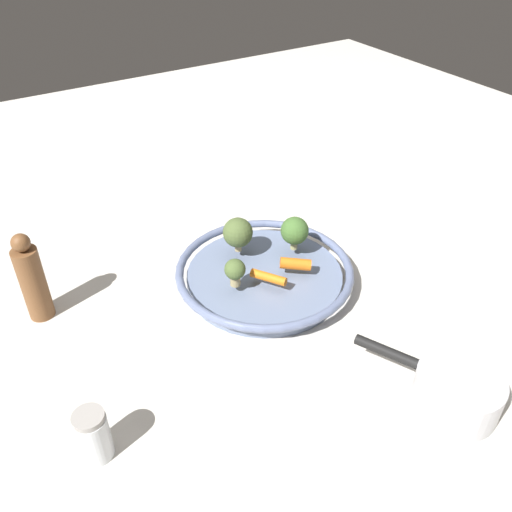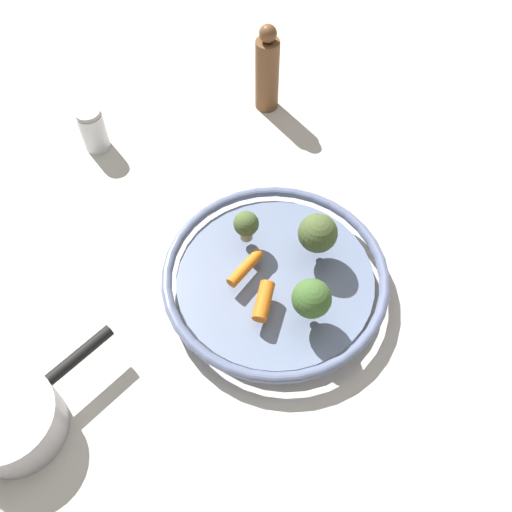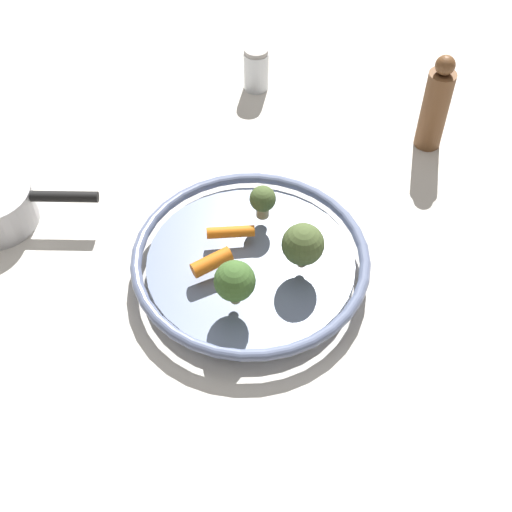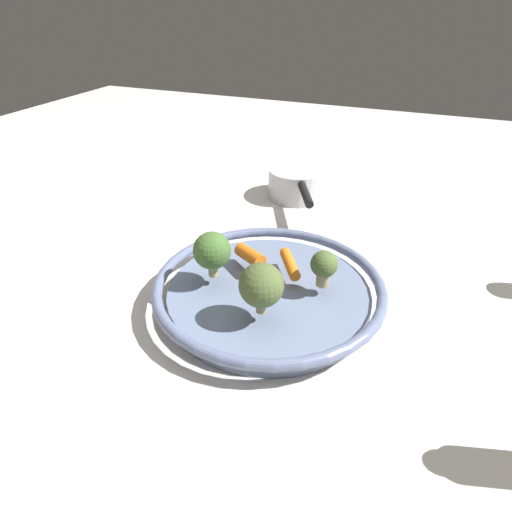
{
  "view_description": "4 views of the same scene",
  "coord_description": "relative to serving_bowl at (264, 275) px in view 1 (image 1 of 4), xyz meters",
  "views": [
    {
      "loc": [
        0.43,
        0.65,
        0.64
      ],
      "look_at": [
        0.01,
        -0.02,
        0.06
      ],
      "focal_mm": 37.65,
      "sensor_mm": 36.0,
      "label": 1
    },
    {
      "loc": [
        -0.39,
        0.18,
        0.72
      ],
      "look_at": [
        0.02,
        0.02,
        0.07
      ],
      "focal_mm": 39.38,
      "sensor_mm": 36.0,
      "label": 2
    },
    {
      "loc": [
        -0.55,
        -0.29,
        0.78
      ],
      "look_at": [
        -0.01,
        -0.01,
        0.05
      ],
      "focal_mm": 50.11,
      "sensor_mm": 36.0,
      "label": 3
    },
    {
      "loc": [
        0.18,
        -0.48,
        0.39
      ],
      "look_at": [
        -0.02,
        -0.0,
        0.08
      ],
      "focal_mm": 31.21,
      "sensor_mm": 36.0,
      "label": 4
    }
  ],
  "objects": [
    {
      "name": "ground_plane",
      "position": [
        0.0,
        0.0,
        -0.02
      ],
      "size": [
        2.52,
        2.52,
        0.0
      ],
      "primitive_type": "plane",
      "color": "beige"
    },
    {
      "name": "broccoli_floret_large",
      "position": [
        -0.08,
        -0.02,
        0.06
      ],
      "size": [
        0.05,
        0.05,
        0.07
      ],
      "color": "tan",
      "rests_on": "serving_bowl"
    },
    {
      "name": "broccoli_floret_edge",
      "position": [
        0.02,
        -0.07,
        0.06
      ],
      "size": [
        0.06,
        0.06,
        0.07
      ],
      "color": "tan",
      "rests_on": "serving_bowl"
    },
    {
      "name": "baby_carrot_center",
      "position": [
        0.02,
        0.04,
        0.03
      ],
      "size": [
        0.05,
        0.06,
        0.02
      ],
      "primitive_type": "cylinder",
      "rotation": [
        1.59,
        0.0,
        0.56
      ],
      "color": "orange",
      "rests_on": "serving_bowl"
    },
    {
      "name": "salt_shaker",
      "position": [
        0.38,
        0.18,
        0.02
      ],
      "size": [
        0.04,
        0.04,
        0.08
      ],
      "color": "silver",
      "rests_on": "ground_plane"
    },
    {
      "name": "serving_bowl",
      "position": [
        0.0,
        0.0,
        0.0
      ],
      "size": [
        0.33,
        0.33,
        0.04
      ],
      "color": "slate",
      "rests_on": "ground_plane"
    },
    {
      "name": "broccoli_floret_small",
      "position": [
        0.07,
        0.02,
        0.05
      ],
      "size": [
        0.04,
        0.04,
        0.05
      ],
      "color": "tan",
      "rests_on": "serving_bowl"
    },
    {
      "name": "baby_carrot_near_rim",
      "position": [
        -0.04,
        0.04,
        0.03
      ],
      "size": [
        0.06,
        0.05,
        0.03
      ],
      "primitive_type": "cylinder",
      "rotation": [
        1.49,
        0.0,
        0.98
      ],
      "color": "orange",
      "rests_on": "serving_bowl"
    },
    {
      "name": "saucepan",
      "position": [
        -0.08,
        0.38,
        0.01
      ],
      "size": [
        0.14,
        0.21,
        0.06
      ],
      "color": "silver",
      "rests_on": "ground_plane"
    },
    {
      "name": "pepper_mill",
      "position": [
        0.37,
        -0.13,
        0.05
      ],
      "size": [
        0.04,
        0.04,
        0.17
      ],
      "color": "brown",
      "rests_on": "ground_plane"
    }
  ]
}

